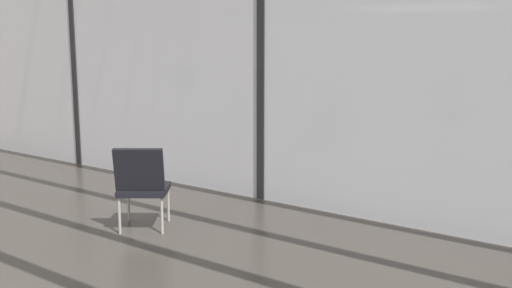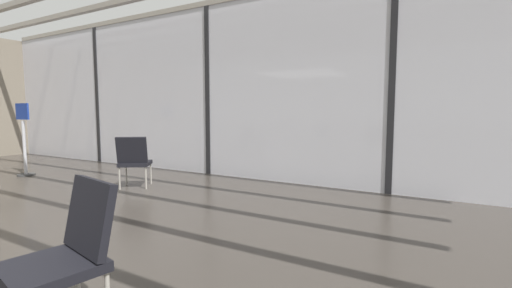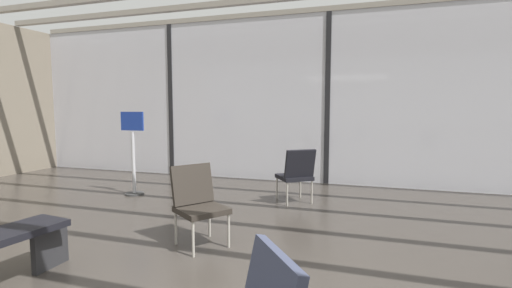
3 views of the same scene
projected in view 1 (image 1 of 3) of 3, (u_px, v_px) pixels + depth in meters
The scene contains 5 objects.
glass_curtain_wall at pixel (263, 59), 6.77m from camera, with size 14.00×0.08×3.35m, color silver.
window_mullion_0 at pixel (76, 56), 8.80m from camera, with size 0.10×0.12×3.35m, color black.
window_mullion_1 at pixel (263, 59), 6.77m from camera, with size 0.10×0.12×3.35m, color black.
parked_airplane at pixel (364, 36), 11.74m from camera, with size 14.19×4.02×4.02m.
lounge_chair_1 at pixel (142, 182), 5.77m from camera, with size 0.70×0.71×0.87m.
Camera 1 is at (3.97, -0.37, 1.86)m, focal length 40.58 mm.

